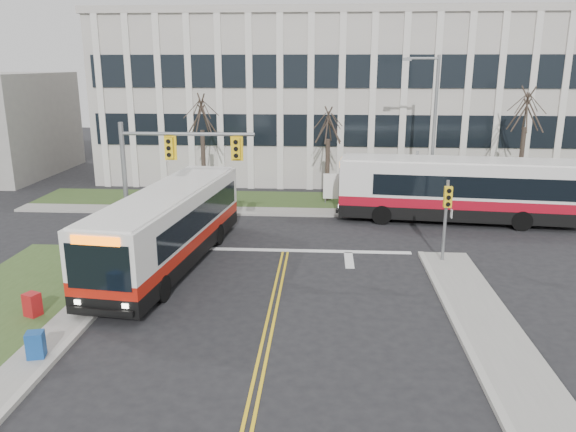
# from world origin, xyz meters

# --- Properties ---
(ground) EXTENTS (120.00, 120.00, 0.00)m
(ground) POSITION_xyz_m (0.00, 0.00, 0.00)
(ground) COLOR black
(ground) RESTS_ON ground
(sidewalk_east) EXTENTS (2.00, 26.00, 0.14)m
(sidewalk_east) POSITION_xyz_m (7.50, -5.00, 0.07)
(sidewalk_east) COLOR #9E9B93
(sidewalk_east) RESTS_ON ground
(sidewalk_cross) EXTENTS (44.00, 1.60, 0.14)m
(sidewalk_cross) POSITION_xyz_m (5.00, 15.20, 0.07)
(sidewalk_cross) COLOR #9E9B93
(sidewalk_cross) RESTS_ON ground
(building_lawn) EXTENTS (44.00, 5.00, 0.12)m
(building_lawn) POSITION_xyz_m (5.00, 18.00, 0.06)
(building_lawn) COLOR #374E21
(building_lawn) RESTS_ON ground
(office_building) EXTENTS (40.00, 16.00, 12.00)m
(office_building) POSITION_xyz_m (5.00, 30.00, 6.00)
(office_building) COLOR #BCB6AE
(office_building) RESTS_ON ground
(mast_arm_signal) EXTENTS (6.11, 0.38, 6.20)m
(mast_arm_signal) POSITION_xyz_m (-5.62, 7.16, 4.26)
(mast_arm_signal) COLOR slate
(mast_arm_signal) RESTS_ON ground
(signal_pole_near) EXTENTS (0.34, 0.39, 3.80)m
(signal_pole_near) POSITION_xyz_m (7.20, 6.90, 2.50)
(signal_pole_near) COLOR slate
(signal_pole_near) RESTS_ON ground
(signal_pole_far) EXTENTS (0.34, 0.39, 3.80)m
(signal_pole_far) POSITION_xyz_m (7.20, 15.40, 2.50)
(signal_pole_far) COLOR slate
(signal_pole_far) RESTS_ON ground
(streetlight) EXTENTS (2.15, 0.25, 9.20)m
(streetlight) POSITION_xyz_m (8.03, 16.20, 5.19)
(streetlight) COLOR slate
(streetlight) RESTS_ON ground
(directory_sign) EXTENTS (1.50, 0.12, 2.00)m
(directory_sign) POSITION_xyz_m (2.50, 17.50, 1.17)
(directory_sign) COLOR slate
(directory_sign) RESTS_ON ground
(tree_left) EXTENTS (1.80, 1.80, 7.70)m
(tree_left) POSITION_xyz_m (-6.00, 18.00, 5.51)
(tree_left) COLOR #42352B
(tree_left) RESTS_ON ground
(tree_mid) EXTENTS (1.80, 1.80, 6.82)m
(tree_mid) POSITION_xyz_m (2.00, 18.20, 4.88)
(tree_mid) COLOR #42352B
(tree_mid) RESTS_ON ground
(tree_right) EXTENTS (1.80, 1.80, 8.25)m
(tree_right) POSITION_xyz_m (14.00, 18.00, 5.91)
(tree_right) COLOR #42352B
(tree_right) RESTS_ON ground
(bus_main) EXTENTS (4.12, 12.66, 3.32)m
(bus_main) POSITION_xyz_m (-5.00, 5.98, 1.66)
(bus_main) COLOR silver
(bus_main) RESTS_ON ground
(bus_cross) EXTENTS (13.37, 4.20, 3.51)m
(bus_cross) POSITION_xyz_m (9.32, 14.00, 1.75)
(bus_cross) COLOR silver
(bus_cross) RESTS_ON ground
(newspaper_box_blue) EXTENTS (0.59, 0.56, 0.95)m
(newspaper_box_blue) POSITION_xyz_m (-6.80, -2.67, 0.47)
(newspaper_box_blue) COLOR navy
(newspaper_box_blue) RESTS_ON ground
(newspaper_box_red) EXTENTS (0.63, 0.61, 0.95)m
(newspaper_box_red) POSITION_xyz_m (-8.39, 0.18, 0.47)
(newspaper_box_red) COLOR #A21417
(newspaper_box_red) RESTS_ON ground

